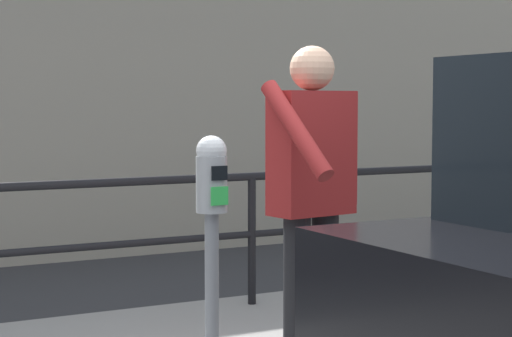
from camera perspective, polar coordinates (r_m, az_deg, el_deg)
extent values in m
cylinder|color=slate|center=(4.41, -2.87, -9.07)|extent=(0.07, 0.07, 0.96)
cylinder|color=#939699|center=(4.31, -2.90, -1.03)|extent=(0.15, 0.15, 0.28)
sphere|color=silver|center=(4.30, -2.91, 1.15)|extent=(0.15, 0.15, 0.15)
cube|color=black|center=(4.23, -2.38, -0.30)|extent=(0.09, 0.01, 0.07)
cube|color=green|center=(4.24, -2.38, -1.79)|extent=(0.09, 0.01, 0.09)
cylinder|color=black|center=(4.93, 4.48, -8.05)|extent=(0.15, 0.15, 0.89)
cylinder|color=black|center=(4.80, 2.67, -8.37)|extent=(0.15, 0.15, 0.89)
cube|color=maroon|center=(4.76, 3.63, 1.01)|extent=(0.49, 0.29, 0.67)
sphere|color=tan|center=(4.76, 3.66, 6.50)|extent=(0.24, 0.24, 0.24)
cylinder|color=maroon|center=(4.94, 6.08, 1.33)|extent=(0.09, 0.09, 0.63)
cylinder|color=maroon|center=(4.42, 2.63, 2.55)|extent=(0.17, 0.52, 0.51)
cylinder|color=black|center=(6.07, -9.43, -0.90)|extent=(24.00, 0.06, 0.06)
cylinder|color=black|center=(6.13, -9.38, -4.92)|extent=(24.00, 0.05, 0.05)
cylinder|color=black|center=(6.56, -0.27, -4.69)|extent=(0.06, 0.06, 0.96)
cylinder|color=black|center=(7.80, 14.10, -3.39)|extent=(0.06, 0.06, 0.96)
cube|color=#ADA38E|center=(9.28, -16.06, 4.65)|extent=(32.00, 0.50, 3.45)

